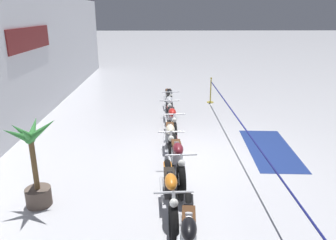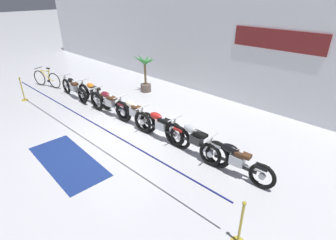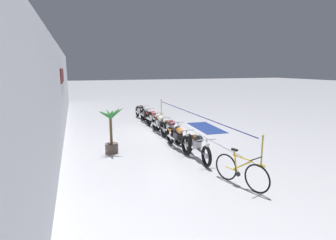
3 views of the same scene
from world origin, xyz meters
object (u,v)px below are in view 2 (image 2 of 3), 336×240
motorcycle_black_0 (74,88)px  motorcycle_orange_1 (94,94)px  motorcycle_silver_5 (195,141)px  potted_palm_left_of_row (145,74)px  bicycle (47,79)px  stanchion_far_left (64,110)px  floor_banner (68,161)px  motorcycle_black_6 (235,161)px  motorcycle_red_4 (160,126)px  motorcycle_cream_3 (134,113)px  stanchion_mid_left (240,230)px  motorcycle_maroon_2 (109,104)px

motorcycle_black_0 → motorcycle_orange_1: 1.30m
motorcycle_silver_5 → potted_palm_left_of_row: 5.67m
bicycle → stanchion_far_left: stanchion_far_left is taller
floor_banner → motorcycle_black_6: bearing=39.0°
motorcycle_black_0 → motorcycle_black_6: (8.01, 0.09, 0.00)m
stanchion_far_left → potted_palm_left_of_row: bearing=100.2°
stanchion_far_left → motorcycle_orange_1: bearing=122.4°
motorcycle_red_4 → bicycle: bearing=-178.4°
potted_palm_left_of_row → motorcycle_black_6: bearing=-22.8°
motorcycle_silver_5 → motorcycle_cream_3: bearing=179.1°
motorcycle_orange_1 → motorcycle_silver_5: 5.41m
bicycle → stanchion_mid_left: stanchion_mid_left is taller
motorcycle_black_0 → potted_palm_left_of_row: potted_palm_left_of_row is taller
potted_palm_left_of_row → motorcycle_silver_5: bearing=-27.8°
motorcycle_cream_3 → floor_banner: motorcycle_cream_3 is taller
motorcycle_cream_3 → motorcycle_silver_5: (2.75, -0.04, 0.02)m
motorcycle_maroon_2 → bicycle: 5.02m
motorcycle_orange_1 → motorcycle_black_6: (6.73, -0.14, 0.00)m
motorcycle_silver_5 → floor_banner: size_ratio=0.82×
motorcycle_black_0 → motorcycle_cream_3: motorcycle_cream_3 is taller
motorcycle_black_0 → motorcycle_red_4: 5.34m
motorcycle_black_0 → motorcycle_cream_3: (3.94, 0.16, -0.00)m
potted_palm_left_of_row → floor_banner: potted_palm_left_of_row is taller
motorcycle_black_6 → floor_banner: size_ratio=0.74×
motorcycle_black_6 → stanchion_mid_left: size_ratio=2.04×
motorcycle_red_4 → bicycle: bicycle is taller
bicycle → floor_banner: size_ratio=0.59×
motorcycle_orange_1 → motorcycle_red_4: 4.06m
motorcycle_maroon_2 → motorcycle_black_6: (5.37, 0.05, -0.01)m
motorcycle_orange_1 → potted_palm_left_of_row: size_ratio=1.25×
motorcycle_black_6 → potted_palm_left_of_row: size_ratio=1.18×
bicycle → stanchion_mid_left: size_ratio=1.62×
motorcycle_black_0 → motorcycle_orange_1: size_ratio=1.03×
motorcycle_maroon_2 → motorcycle_silver_5: motorcycle_silver_5 is taller
motorcycle_maroon_2 → potted_palm_left_of_row: 2.91m
motorcycle_black_0 → potted_palm_left_of_row: 3.25m
motorcycle_black_0 → bicycle: bicycle is taller
potted_palm_left_of_row → motorcycle_maroon_2: bearing=-70.6°
stanchion_far_left → stanchion_mid_left: same height
motorcycle_black_6 → motorcycle_silver_5: bearing=178.9°
potted_palm_left_of_row → stanchion_far_left: potted_palm_left_of_row is taller
stanchion_mid_left → potted_palm_left_of_row: bearing=149.5°
motorcycle_red_4 → motorcycle_silver_5: (1.35, 0.04, 0.00)m
motorcycle_cream_3 → floor_banner: 2.81m
motorcycle_cream_3 → stanchion_far_left: 2.35m
motorcycle_orange_1 → motorcycle_cream_3: size_ratio=1.05×
motorcycle_orange_1 → floor_banner: size_ratio=0.79×
motorcycle_orange_1 → motorcycle_maroon_2: size_ratio=0.96×
motorcycle_black_0 → motorcycle_black_6: size_ratio=1.09×
motorcycle_black_6 → stanchion_mid_left: 2.09m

